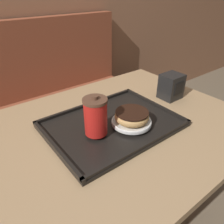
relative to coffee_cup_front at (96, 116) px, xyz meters
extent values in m
cube|color=brown|center=(0.06, 0.86, -0.58)|extent=(1.54, 0.44, 0.45)
cube|color=brown|center=(0.06, 1.04, -0.08)|extent=(1.54, 0.08, 0.55)
cube|color=tan|center=(0.13, 0.02, -0.11)|extent=(1.02, 0.82, 0.03)
cylinder|color=#333338|center=(0.13, 0.02, -0.47)|extent=(0.08, 0.08, 0.69)
cube|color=black|center=(0.09, 0.03, -0.09)|extent=(0.49, 0.37, 0.01)
cube|color=black|center=(0.09, -0.15, -0.07)|extent=(0.49, 0.01, 0.01)
cube|color=black|center=(0.09, 0.20, -0.07)|extent=(0.49, 0.01, 0.01)
cube|color=black|center=(-0.15, 0.03, -0.07)|extent=(0.01, 0.37, 0.01)
cube|color=black|center=(0.33, 0.03, -0.07)|extent=(0.01, 0.37, 0.01)
cylinder|color=red|center=(0.00, 0.00, -0.01)|extent=(0.08, 0.08, 0.12)
cylinder|color=brown|center=(0.00, 0.00, 0.06)|extent=(0.08, 0.08, 0.01)
cylinder|color=brown|center=(0.00, 0.00, 0.07)|extent=(0.02, 0.02, 0.01)
cylinder|color=white|center=(0.14, -0.03, -0.06)|extent=(0.15, 0.15, 0.01)
torus|color=white|center=(0.14, -0.03, -0.06)|extent=(0.15, 0.15, 0.01)
torus|color=tan|center=(0.14, -0.03, -0.04)|extent=(0.13, 0.13, 0.03)
cylinder|color=black|center=(0.14, -0.03, -0.02)|extent=(0.12, 0.12, 0.00)
ellipsoid|color=silver|center=(0.14, 0.17, -0.06)|extent=(0.04, 0.04, 0.01)
cube|color=silver|center=(0.09, 0.12, -0.07)|extent=(0.09, 0.09, 0.00)
cube|color=black|center=(0.47, 0.05, -0.03)|extent=(0.10, 0.09, 0.12)
cube|color=black|center=(0.47, 0.00, -0.03)|extent=(0.06, 0.00, 0.06)
camera|label=1|loc=(-0.34, -0.54, 0.40)|focal=35.00mm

